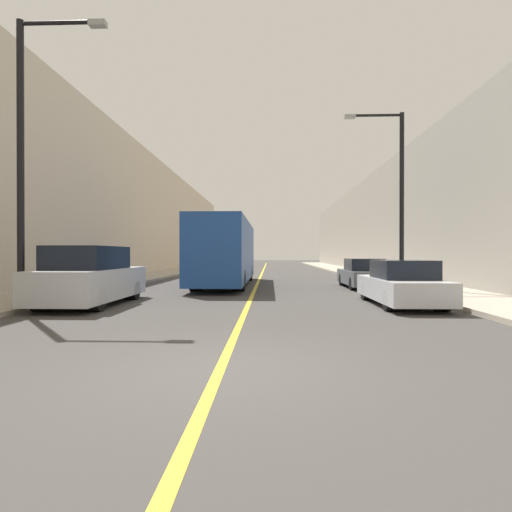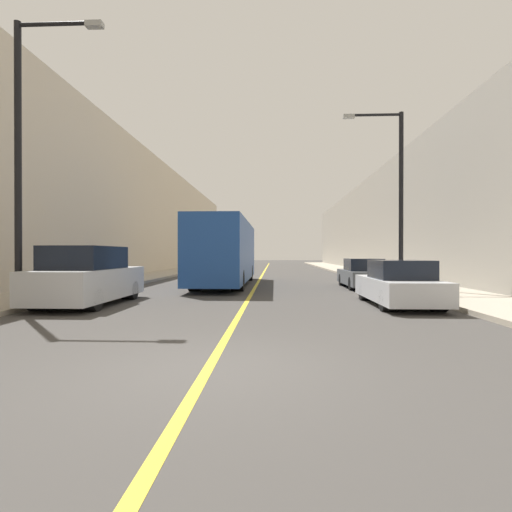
{
  "view_description": "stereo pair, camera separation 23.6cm",
  "coord_description": "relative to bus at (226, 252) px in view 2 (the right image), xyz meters",
  "views": [
    {
      "loc": [
        0.73,
        -5.74,
        1.68
      ],
      "look_at": [
        -0.1,
        17.32,
        1.55
      ],
      "focal_mm": 28.0,
      "sensor_mm": 36.0,
      "label": 1
    },
    {
      "loc": [
        0.97,
        -5.73,
        1.68
      ],
      "look_at": [
        -0.1,
        17.32,
        1.55
      ],
      "focal_mm": 28.0,
      "sensor_mm": 36.0,
      "label": 2
    }
  ],
  "objects": [
    {
      "name": "building_row_left",
      "position": [
        -9.87,
        14.46,
        3.39
      ],
      "size": [
        4.0,
        72.0,
        10.37
      ],
      "primitive_type": "cube",
      "color": "beige",
      "rests_on": "ground"
    },
    {
      "name": "car_right_near",
      "position": [
        6.62,
        -8.19,
        -1.13
      ],
      "size": [
        1.84,
        4.52,
        1.47
      ],
      "color": "silver",
      "rests_on": "ground"
    },
    {
      "name": "sidewalk_left",
      "position": [
        -6.27,
        14.46,
        -1.72
      ],
      "size": [
        3.21,
        72.0,
        0.15
      ],
      "primitive_type": "cube",
      "color": "#A89E8C",
      "rests_on": "ground"
    },
    {
      "name": "street_lamp_right",
      "position": [
        8.01,
        -3.22,
        2.81
      ],
      "size": [
        2.66,
        0.24,
        7.83
      ],
      "color": "black",
      "rests_on": "sidewalk_right"
    },
    {
      "name": "parked_suv_left",
      "position": [
        -3.52,
        -8.44,
        -0.91
      ],
      "size": [
        2.03,
        4.96,
        1.92
      ],
      "color": "silver",
      "rests_on": "ground"
    },
    {
      "name": "road_center_line",
      "position": [
        1.64,
        14.46,
        -1.79
      ],
      "size": [
        0.16,
        72.0,
        0.01
      ],
      "primitive_type": "cube",
      "color": "gold",
      "rests_on": "ground"
    },
    {
      "name": "street_lamp_left",
      "position": [
        -4.75,
        -9.83,
        3.09
      ],
      "size": [
        2.66,
        0.24,
        8.38
      ],
      "color": "black",
      "rests_on": "sidewalk_left"
    },
    {
      "name": "ground_plane",
      "position": [
        1.64,
        -15.54,
        -1.79
      ],
      "size": [
        200.0,
        200.0,
        0.0
      ],
      "primitive_type": "plane",
      "color": "#3F3D3A"
    },
    {
      "name": "building_row_right",
      "position": [
        13.15,
        14.46,
        2.55
      ],
      "size": [
        4.0,
        72.0,
        8.68
      ],
      "primitive_type": "cube",
      "color": "gray",
      "rests_on": "ground"
    },
    {
      "name": "bus",
      "position": [
        0.0,
        0.0,
        0.0
      ],
      "size": [
        2.47,
        11.27,
        3.36
      ],
      "color": "#1E4793",
      "rests_on": "ground"
    },
    {
      "name": "car_right_mid",
      "position": [
        6.92,
        -1.52,
        -1.14
      ],
      "size": [
        1.79,
        4.42,
        1.44
      ],
      "color": "#51565B",
      "rests_on": "ground"
    },
    {
      "name": "sidewalk_right",
      "position": [
        9.54,
        14.46,
        -1.72
      ],
      "size": [
        3.21,
        72.0,
        0.15
      ],
      "primitive_type": "cube",
      "color": "#A89E8C",
      "rests_on": "ground"
    }
  ]
}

